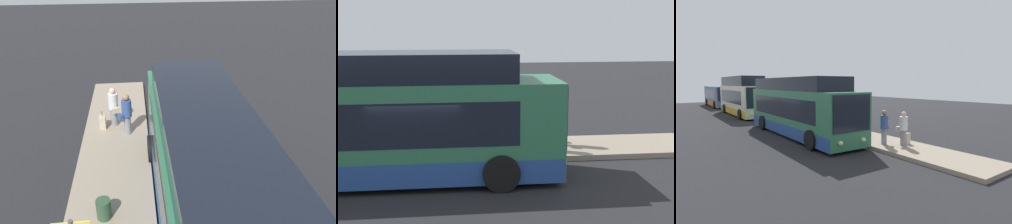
% 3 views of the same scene
% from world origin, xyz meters
% --- Properties ---
extents(ground, '(80.00, 80.00, 0.00)m').
position_xyz_m(ground, '(0.00, 0.00, 0.00)').
color(ground, '#232326').
extents(platform, '(20.00, 2.76, 0.19)m').
position_xyz_m(platform, '(0.00, 2.98, 0.10)').
color(platform, gray).
rests_on(platform, ground).
extents(bus_lead, '(11.70, 2.82, 3.82)m').
position_xyz_m(bus_lead, '(-1.66, 0.27, 1.73)').
color(bus_lead, '#2D704C').
rests_on(bus_lead, ground).
extents(passenger_boarding, '(0.68, 0.55, 1.81)m').
position_xyz_m(passenger_boarding, '(5.00, 3.05, 1.16)').
color(passenger_boarding, gray).
rests_on(passenger_boarding, platform).
extents(passenger_waiting, '(0.58, 0.68, 1.85)m').
position_xyz_m(passenger_waiting, '(4.19, 2.47, 1.19)').
color(passenger_waiting, gray).
rests_on(passenger_waiting, platform).
extents(suitcase, '(0.39, 0.26, 0.83)m').
position_xyz_m(suitcase, '(4.78, 3.55, 0.49)').
color(suitcase, beige).
rests_on(suitcase, platform).
extents(trash_bin, '(0.44, 0.44, 0.65)m').
position_xyz_m(trash_bin, '(-0.64, 3.15, 0.52)').
color(trash_bin, '#2D4C33').
rests_on(trash_bin, platform).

